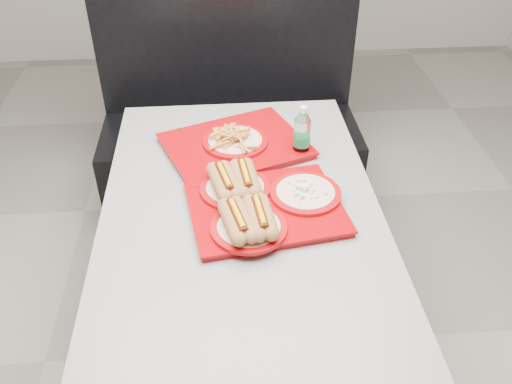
{
  "coord_description": "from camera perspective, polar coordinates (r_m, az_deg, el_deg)",
  "views": [
    {
      "loc": [
        -0.06,
        -1.37,
        1.85
      ],
      "look_at": [
        0.05,
        -0.04,
        0.83
      ],
      "focal_mm": 38.0,
      "sensor_mm": 36.0,
      "label": 1
    }
  ],
  "objects": [
    {
      "name": "tray_near",
      "position": [
        1.71,
        0.35,
        -1.18
      ],
      "size": [
        0.53,
        0.45,
        0.1
      ],
      "rotation": [
        0.0,
        0.0,
        0.16
      ],
      "color": "#940409",
      "rests_on": "diner_table"
    },
    {
      "name": "tray_far",
      "position": [
        2.02,
        -2.2,
        5.19
      ],
      "size": [
        0.6,
        0.54,
        0.1
      ],
      "rotation": [
        0.0,
        0.0,
        0.37
      ],
      "color": "#940409",
      "rests_on": "diner_table"
    },
    {
      "name": "water_bottle",
      "position": [
        1.96,
        4.85,
        6.01
      ],
      "size": [
        0.06,
        0.06,
        0.2
      ],
      "rotation": [
        0.0,
        0.0,
        -0.18
      ],
      "color": "silver",
      "rests_on": "diner_table"
    },
    {
      "name": "booth_bench",
      "position": [
        2.86,
        -2.76,
        6.79
      ],
      "size": [
        1.3,
        0.57,
        1.35
      ],
      "color": "black",
      "rests_on": "ground"
    },
    {
      "name": "diner_table",
      "position": [
        1.87,
        -1.5,
        -5.39
      ],
      "size": [
        0.92,
        1.42,
        0.75
      ],
      "color": "black",
      "rests_on": "ground"
    },
    {
      "name": "ground",
      "position": [
        2.31,
        -1.26,
        -16.15
      ],
      "size": [
        6.0,
        6.0,
        0.0
      ],
      "primitive_type": "plane",
      "color": "gray",
      "rests_on": "ground"
    }
  ]
}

